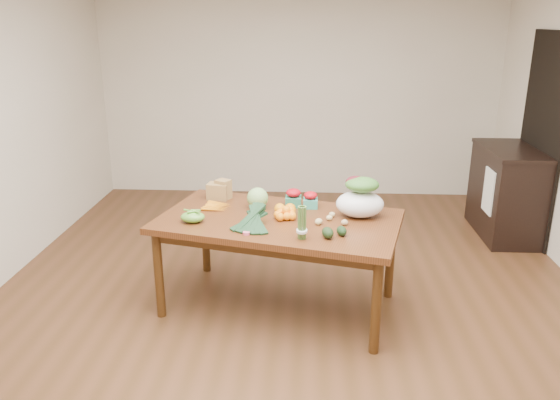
# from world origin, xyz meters

# --- Properties ---
(floor) EXTENTS (6.00, 6.00, 0.00)m
(floor) POSITION_xyz_m (0.00, 0.00, 0.00)
(floor) COLOR #56331D
(floor) RESTS_ON ground
(room_walls) EXTENTS (5.02, 6.02, 2.70)m
(room_walls) POSITION_xyz_m (0.00, 0.00, 1.35)
(room_walls) COLOR silver
(room_walls) RESTS_ON floor
(dining_table) EXTENTS (2.00, 1.42, 0.75)m
(dining_table) POSITION_xyz_m (-0.08, -0.03, 0.38)
(dining_table) COLOR #572B14
(dining_table) RESTS_ON floor
(doorway_dark) EXTENTS (0.02, 1.00, 2.10)m
(doorway_dark) POSITION_xyz_m (2.48, 1.60, 1.05)
(doorway_dark) COLOR black
(doorway_dark) RESTS_ON floor
(cabinet) EXTENTS (0.52, 1.02, 0.94)m
(cabinet) POSITION_xyz_m (2.22, 1.63, 0.47)
(cabinet) COLOR black
(cabinet) RESTS_ON floor
(dish_towel) EXTENTS (0.02, 0.28, 0.45)m
(dish_towel) POSITION_xyz_m (1.96, 1.40, 0.55)
(dish_towel) COLOR white
(dish_towel) RESTS_ON cabinet
(paper_bag) EXTENTS (0.27, 0.25, 0.17)m
(paper_bag) POSITION_xyz_m (-0.62, 0.41, 0.83)
(paper_bag) COLOR olive
(paper_bag) RESTS_ON dining_table
(cabbage) EXTENTS (0.17, 0.17, 0.17)m
(cabbage) POSITION_xyz_m (-0.26, 0.20, 0.84)
(cabbage) COLOR #93C06E
(cabbage) RESTS_ON dining_table
(strawberry_basket_a) EXTENTS (0.15, 0.15, 0.12)m
(strawberry_basket_a) POSITION_xyz_m (0.02, 0.26, 0.81)
(strawberry_basket_a) COLOR #B80C22
(strawberry_basket_a) RESTS_ON dining_table
(strawberry_basket_b) EXTENTS (0.14, 0.14, 0.10)m
(strawberry_basket_b) POSITION_xyz_m (0.16, 0.24, 0.80)
(strawberry_basket_b) COLOR red
(strawberry_basket_b) RESTS_ON dining_table
(orange_a) EXTENTS (0.09, 0.09, 0.09)m
(orange_a) POSITION_xyz_m (-0.08, 0.06, 0.79)
(orange_a) COLOR orange
(orange_a) RESTS_ON dining_table
(orange_b) EXTENTS (0.09, 0.09, 0.09)m
(orange_b) POSITION_xyz_m (0.00, 0.06, 0.80)
(orange_b) COLOR orange
(orange_b) RESTS_ON dining_table
(orange_c) EXTENTS (0.08, 0.08, 0.08)m
(orange_c) POSITION_xyz_m (0.01, 0.03, 0.79)
(orange_c) COLOR #F59F0F
(orange_c) RESTS_ON dining_table
(mandarin_cluster) EXTENTS (0.22, 0.22, 0.10)m
(mandarin_cluster) POSITION_xyz_m (-0.02, -0.03, 0.80)
(mandarin_cluster) COLOR #FF9F0F
(mandarin_cluster) RESTS_ON dining_table
(carrots) EXTENTS (0.27, 0.26, 0.03)m
(carrots) POSITION_xyz_m (-0.59, 0.18, 0.76)
(carrots) COLOR orange
(carrots) RESTS_ON dining_table
(snap_pea_bag) EXTENTS (0.18, 0.14, 0.08)m
(snap_pea_bag) POSITION_xyz_m (-0.72, -0.15, 0.79)
(snap_pea_bag) COLOR #5C9934
(snap_pea_bag) RESTS_ON dining_table
(kale_bunch) EXTENTS (0.41, 0.47, 0.16)m
(kale_bunch) POSITION_xyz_m (-0.27, -0.28, 0.83)
(kale_bunch) COLOR black
(kale_bunch) RESTS_ON dining_table
(asparagus_bundle) EXTENTS (0.11, 0.13, 0.26)m
(asparagus_bundle) POSITION_xyz_m (0.10, -0.44, 0.88)
(asparagus_bundle) COLOR #54853D
(asparagus_bundle) RESTS_ON dining_table
(potato_a) EXTENTS (0.05, 0.05, 0.05)m
(potato_a) POSITION_xyz_m (0.23, -0.14, 0.77)
(potato_a) COLOR tan
(potato_a) RESTS_ON dining_table
(potato_b) EXTENTS (0.05, 0.04, 0.04)m
(potato_b) POSITION_xyz_m (0.22, -0.16, 0.77)
(potato_b) COLOR tan
(potato_b) RESTS_ON dining_table
(potato_c) EXTENTS (0.05, 0.04, 0.04)m
(potato_c) POSITION_xyz_m (0.31, -0.06, 0.77)
(potato_c) COLOR #D4C17A
(potato_c) RESTS_ON dining_table
(potato_d) EXTENTS (0.05, 0.04, 0.04)m
(potato_d) POSITION_xyz_m (0.33, 0.01, 0.77)
(potato_d) COLOR tan
(potato_d) RESTS_ON dining_table
(potato_e) EXTENTS (0.05, 0.05, 0.04)m
(potato_e) POSITION_xyz_m (0.41, -0.15, 0.77)
(potato_e) COLOR tan
(potato_e) RESTS_ON dining_table
(avocado_a) EXTENTS (0.11, 0.13, 0.08)m
(avocado_a) POSITION_xyz_m (0.28, -0.41, 0.79)
(avocado_a) COLOR black
(avocado_a) RESTS_ON dining_table
(avocado_b) EXTENTS (0.09, 0.11, 0.07)m
(avocado_b) POSITION_xyz_m (0.38, -0.35, 0.78)
(avocado_b) COLOR black
(avocado_b) RESTS_ON dining_table
(salad_bag) EXTENTS (0.42, 0.36, 0.28)m
(salad_bag) POSITION_xyz_m (0.54, 0.04, 0.89)
(salad_bag) COLOR white
(salad_bag) RESTS_ON dining_table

